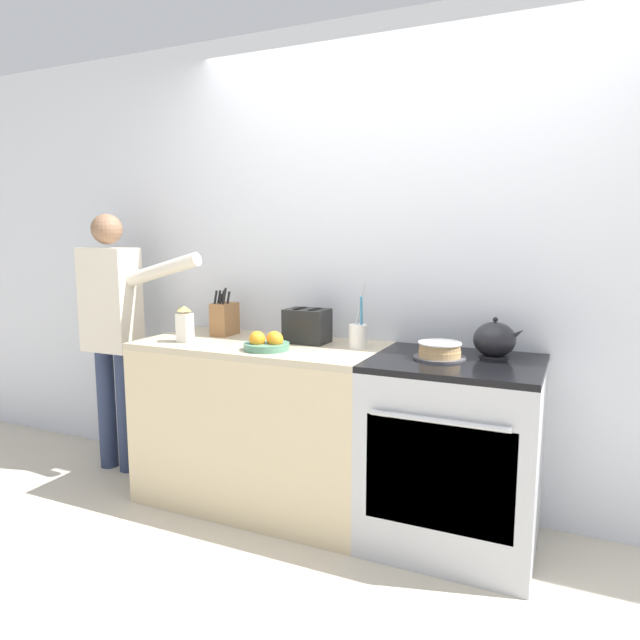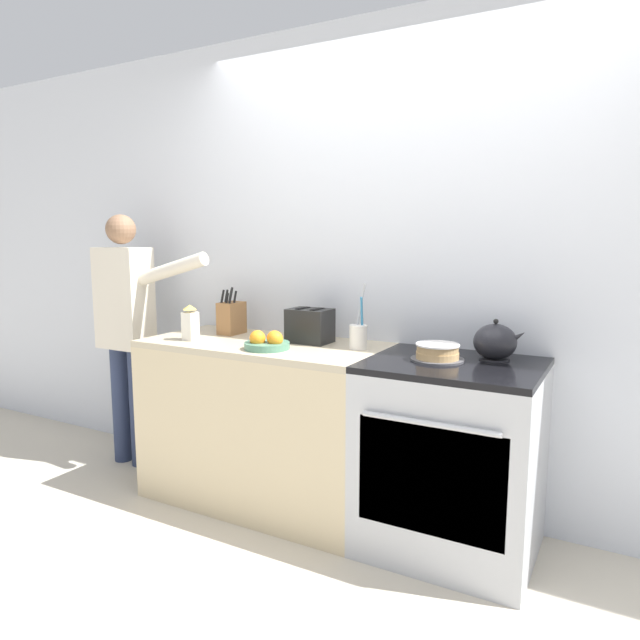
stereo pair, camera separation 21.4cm
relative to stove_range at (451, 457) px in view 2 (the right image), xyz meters
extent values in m
plane|color=beige|center=(-0.33, -0.32, -0.45)|extent=(16.00, 16.00, 0.00)
cube|color=silver|center=(-0.33, 0.35, 0.85)|extent=(8.00, 0.04, 2.60)
cube|color=beige|center=(-1.05, 0.00, -0.02)|extent=(1.32, 0.65, 0.87)
cube|color=#BCAD8E|center=(-1.05, 0.00, 0.43)|extent=(1.32, 0.65, 0.03)
cube|color=#B7BABF|center=(0.00, 0.00, -0.02)|extent=(0.78, 0.65, 0.87)
cube|color=black|center=(0.00, -0.32, 0.01)|extent=(0.64, 0.01, 0.48)
cylinder|color=#B7BABF|center=(0.00, -0.34, 0.26)|extent=(0.58, 0.02, 0.02)
cube|color=black|center=(0.00, 0.00, 0.44)|extent=(0.78, 0.65, 0.03)
cylinder|color=#4C4C51|center=(-0.08, 0.00, 0.46)|extent=(0.24, 0.24, 0.01)
cylinder|color=tan|center=(-0.08, 0.00, 0.48)|extent=(0.20, 0.20, 0.03)
cylinder|color=tan|center=(-0.08, 0.00, 0.51)|extent=(0.19, 0.19, 0.03)
cylinder|color=white|center=(-0.08, 0.00, 0.52)|extent=(0.20, 0.20, 0.01)
cylinder|color=#232328|center=(0.15, 0.15, 0.45)|extent=(0.14, 0.14, 0.01)
ellipsoid|color=#232328|center=(0.15, 0.15, 0.53)|extent=(0.20, 0.20, 0.17)
cone|color=#232328|center=(0.24, 0.15, 0.56)|extent=(0.10, 0.04, 0.09)
sphere|color=black|center=(0.15, 0.15, 0.63)|extent=(0.02, 0.02, 0.02)
cube|color=olive|center=(-1.36, 0.13, 0.54)|extent=(0.10, 0.16, 0.19)
cylinder|color=black|center=(-1.39, 0.09, 0.67)|extent=(0.01, 0.04, 0.08)
cylinder|color=black|center=(-1.36, 0.09, 0.66)|extent=(0.01, 0.03, 0.06)
cylinder|color=black|center=(-1.33, 0.09, 0.68)|extent=(0.01, 0.04, 0.09)
cylinder|color=black|center=(-1.39, 0.12, 0.67)|extent=(0.01, 0.04, 0.07)
cylinder|color=black|center=(-1.36, 0.12, 0.67)|extent=(0.01, 0.04, 0.08)
cylinder|color=black|center=(-1.33, 0.13, 0.67)|extent=(0.01, 0.03, 0.07)
cylinder|color=black|center=(-1.39, 0.16, 0.67)|extent=(0.01, 0.03, 0.07)
cylinder|color=silver|center=(-0.52, 0.07, 0.51)|extent=(0.09, 0.09, 0.12)
cylinder|color=teal|center=(-0.50, 0.08, 0.61)|extent=(0.02, 0.05, 0.23)
cylinder|color=#B7BABF|center=(-0.52, 0.09, 0.64)|extent=(0.06, 0.02, 0.29)
cylinder|color=#4C7F66|center=(-0.92, -0.15, 0.47)|extent=(0.23, 0.23, 0.04)
sphere|color=orange|center=(-0.88, -0.14, 0.51)|extent=(0.08, 0.08, 0.08)
sphere|color=orange|center=(-0.95, -0.19, 0.51)|extent=(0.08, 0.08, 0.08)
sphere|color=orange|center=(-0.87, -0.15, 0.51)|extent=(0.08, 0.08, 0.08)
cube|color=black|center=(-0.82, 0.11, 0.54)|extent=(0.22, 0.17, 0.18)
cube|color=black|center=(-0.86, 0.11, 0.63)|extent=(0.03, 0.12, 0.00)
cube|color=black|center=(-0.77, 0.11, 0.63)|extent=(0.03, 0.12, 0.00)
cube|color=black|center=(-0.94, 0.11, 0.58)|extent=(0.02, 0.02, 0.01)
cube|color=white|center=(-1.43, -0.15, 0.53)|extent=(0.07, 0.07, 0.16)
pyramid|color=#E0BC4C|center=(-1.43, -0.15, 0.63)|extent=(0.07, 0.07, 0.03)
cylinder|color=#283351|center=(-2.19, 0.02, -0.07)|extent=(0.11, 0.11, 0.77)
cylinder|color=#283351|center=(-2.03, 0.02, -0.07)|extent=(0.11, 0.11, 0.77)
cube|color=beige|center=(-2.11, 0.02, 0.63)|extent=(0.34, 0.20, 0.63)
cylinder|color=beige|center=(-2.32, 0.02, 0.68)|extent=(0.08, 0.08, 0.54)
cylinder|color=beige|center=(-1.72, 0.02, 0.82)|extent=(0.54, 0.08, 0.22)
sphere|color=#846047|center=(-2.11, 0.02, 1.06)|extent=(0.18, 0.18, 0.18)
camera|label=1|loc=(0.50, -2.61, 1.01)|focal=32.00mm
camera|label=2|loc=(0.69, -2.51, 1.01)|focal=32.00mm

